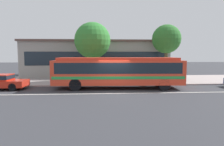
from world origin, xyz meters
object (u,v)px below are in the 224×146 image
object	(u,v)px
bus_stop_sign	(165,68)
street_tree_mid_block	(166,39)
pedestrian_waiting_near_sign	(114,74)
street_tree_near_stop	(92,41)
transit_bus	(118,71)

from	to	relation	value
bus_stop_sign	street_tree_mid_block	distance (m)	4.37
pedestrian_waiting_near_sign	street_tree_near_stop	xyz separation A→B (m)	(-2.14, 2.23, 3.30)
pedestrian_waiting_near_sign	street_tree_near_stop	distance (m)	4.52
street_tree_near_stop	transit_bus	bearing A→B (deg)	-60.49
bus_stop_sign	street_tree_mid_block	xyz separation A→B (m)	(1.10, 2.97, 3.01)
transit_bus	bus_stop_sign	size ratio (longest dim) A/B	4.74
transit_bus	street_tree_near_stop	size ratio (longest dim) A/B	1.79
transit_bus	street_tree_mid_block	size ratio (longest dim) A/B	1.81
pedestrian_waiting_near_sign	bus_stop_sign	world-z (taller)	bus_stop_sign
pedestrian_waiting_near_sign	street_tree_mid_block	bearing A→B (deg)	25.44
transit_bus	street_tree_near_stop	bearing A→B (deg)	119.51
transit_bus	street_tree_near_stop	distance (m)	5.52
bus_stop_sign	street_tree_mid_block	size ratio (longest dim) A/B	0.38
street_tree_near_stop	bus_stop_sign	bearing A→B (deg)	-18.03
transit_bus	bus_stop_sign	bearing A→B (deg)	20.69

